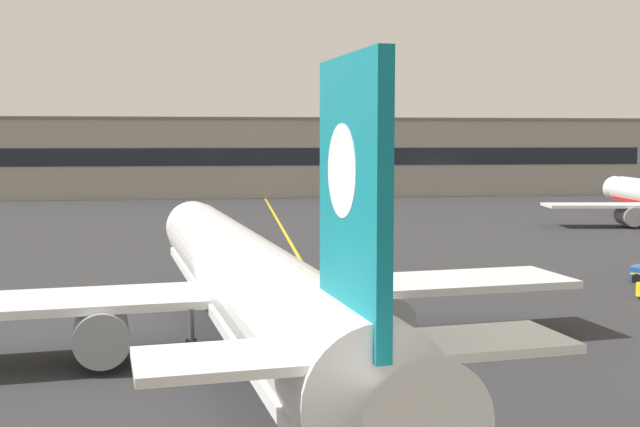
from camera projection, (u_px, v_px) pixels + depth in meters
The scene contains 4 objects.
taxiway_centreline at pixel (315, 286), 52.60m from camera, with size 0.30×180.00×0.01m, color yellow.
airliner_foreground at pixel (245, 279), 35.66m from camera, with size 32.35×41.46×11.65m.
safety_cone_by_nose_gear at pixel (249, 285), 51.54m from camera, with size 0.44×0.44×0.55m.
terminal_building at pixel (268, 157), 134.93m from camera, with size 130.71×12.40×13.05m.
Camera 1 is at (-6.65, -21.52, 9.57)m, focal length 45.24 mm.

